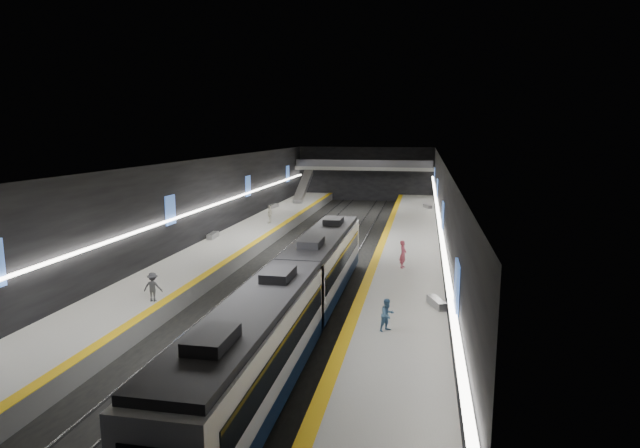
% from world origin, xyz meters
% --- Properties ---
extents(ground, '(70.00, 70.00, 0.00)m').
position_xyz_m(ground, '(0.00, 0.00, 0.00)').
color(ground, black).
rests_on(ground, ground).
extents(ceiling, '(20.00, 70.00, 0.04)m').
position_xyz_m(ceiling, '(0.00, 0.00, 8.00)').
color(ceiling, beige).
rests_on(ceiling, wall_left).
extents(wall_left, '(0.04, 70.00, 8.00)m').
position_xyz_m(wall_left, '(-10.00, 0.00, 4.00)').
color(wall_left, black).
rests_on(wall_left, ground).
extents(wall_right, '(0.04, 70.00, 8.00)m').
position_xyz_m(wall_right, '(10.00, 0.00, 4.00)').
color(wall_right, black).
rests_on(wall_right, ground).
extents(wall_back, '(20.00, 0.04, 8.00)m').
position_xyz_m(wall_back, '(0.00, 35.00, 4.00)').
color(wall_back, black).
rests_on(wall_back, ground).
extents(wall_front, '(20.00, 0.04, 8.00)m').
position_xyz_m(wall_front, '(0.00, -35.00, 4.00)').
color(wall_front, black).
rests_on(wall_front, ground).
extents(platform_left, '(5.00, 70.00, 1.00)m').
position_xyz_m(platform_left, '(-7.50, 0.00, 0.50)').
color(platform_left, slate).
rests_on(platform_left, ground).
extents(tile_surface_left, '(5.00, 70.00, 0.02)m').
position_xyz_m(tile_surface_left, '(-7.50, 0.00, 1.01)').
color(tile_surface_left, '#B8B8B3').
rests_on(tile_surface_left, platform_left).
extents(tactile_strip_left, '(0.60, 70.00, 0.02)m').
position_xyz_m(tactile_strip_left, '(-5.30, 0.00, 1.02)').
color(tactile_strip_left, yellow).
rests_on(tactile_strip_left, platform_left).
extents(platform_right, '(5.00, 70.00, 1.00)m').
position_xyz_m(platform_right, '(7.50, 0.00, 0.50)').
color(platform_right, slate).
rests_on(platform_right, ground).
extents(tile_surface_right, '(5.00, 70.00, 0.02)m').
position_xyz_m(tile_surface_right, '(7.50, 0.00, 1.01)').
color(tile_surface_right, '#B8B8B3').
rests_on(tile_surface_right, platform_right).
extents(tactile_strip_right, '(0.60, 70.00, 0.02)m').
position_xyz_m(tactile_strip_right, '(5.30, 0.00, 1.02)').
color(tactile_strip_right, yellow).
rests_on(tactile_strip_right, platform_right).
extents(rails, '(6.52, 70.00, 0.12)m').
position_xyz_m(rails, '(-0.00, 0.00, 0.06)').
color(rails, gray).
rests_on(rails, ground).
extents(train, '(2.69, 29.45, 3.60)m').
position_xyz_m(train, '(2.50, -19.30, 2.20)').
color(train, '#0F1E38').
rests_on(train, ground).
extents(ad_posters, '(19.94, 53.50, 2.20)m').
position_xyz_m(ad_posters, '(-0.00, 1.00, 4.50)').
color(ad_posters, '#3E66BB').
rests_on(ad_posters, wall_left).
extents(cove_light_left, '(0.25, 68.60, 0.12)m').
position_xyz_m(cove_light_left, '(-9.80, 0.00, 3.80)').
color(cove_light_left, white).
rests_on(cove_light_left, wall_left).
extents(cove_light_right, '(0.25, 68.60, 0.12)m').
position_xyz_m(cove_light_right, '(9.80, 0.00, 3.80)').
color(cove_light_right, white).
rests_on(cove_light_right, wall_right).
extents(mezzanine_bridge, '(20.00, 3.00, 1.50)m').
position_xyz_m(mezzanine_bridge, '(0.00, 32.93, 5.04)').
color(mezzanine_bridge, gray).
rests_on(mezzanine_bridge, wall_left).
extents(escalator, '(1.20, 7.50, 3.92)m').
position_xyz_m(escalator, '(-7.50, 26.00, 2.90)').
color(escalator, '#99999E').
rests_on(escalator, platform_left).
extents(bench_left_near, '(0.67, 1.97, 0.47)m').
position_xyz_m(bench_left_near, '(-9.50, -1.10, 1.24)').
color(bench_left_near, '#99999E').
rests_on(bench_left_near, platform_left).
extents(bench_left_far, '(0.96, 1.87, 0.44)m').
position_xyz_m(bench_left_far, '(-9.50, 18.16, 1.22)').
color(bench_left_far, '#99999E').
rests_on(bench_left_far, platform_left).
extents(bench_right_near, '(1.11, 1.85, 0.44)m').
position_xyz_m(bench_right_near, '(9.50, -16.33, 1.22)').
color(bench_right_near, '#99999E').
rests_on(bench_right_near, platform_right).
extents(bench_right_far, '(1.16, 1.83, 0.43)m').
position_xyz_m(bench_right_far, '(9.10, 21.49, 1.22)').
color(bench_right_far, '#99999E').
rests_on(bench_right_far, platform_right).
extents(passenger_right_a, '(0.60, 0.78, 1.90)m').
position_xyz_m(passenger_right_a, '(7.35, -8.35, 1.95)').
color(passenger_right_a, '#D14E63').
rests_on(passenger_right_a, platform_right).
extents(passenger_right_b, '(0.96, 0.96, 1.57)m').
position_xyz_m(passenger_right_b, '(7.12, -20.42, 1.79)').
color(passenger_right_b, teal).
rests_on(passenger_right_b, platform_right).
extents(passenger_left_a, '(0.54, 1.11, 1.84)m').
position_xyz_m(passenger_left_a, '(-6.75, 7.30, 1.92)').
color(passenger_left_a, silver).
rests_on(passenger_left_a, platform_left).
extents(passenger_left_b, '(1.11, 0.72, 1.62)m').
position_xyz_m(passenger_left_b, '(-5.91, -18.41, 1.81)').
color(passenger_left_b, '#3A3B41').
rests_on(passenger_left_b, platform_left).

